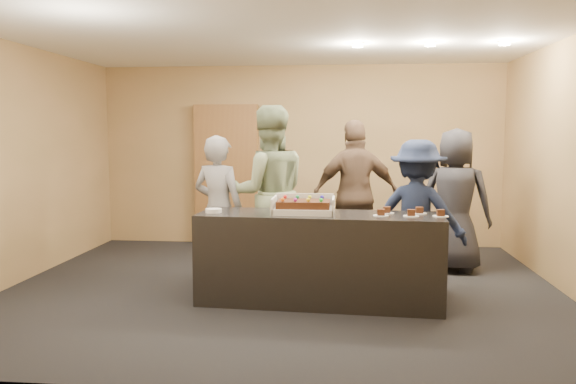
{
  "coord_description": "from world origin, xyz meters",
  "views": [
    {
      "loc": [
        0.63,
        -5.98,
        1.69
      ],
      "look_at": [
        0.06,
        0.0,
        1.06
      ],
      "focal_mm": 35.0,
      "sensor_mm": 36.0,
      "label": 1
    }
  ],
  "objects_px": {
    "person_navy_man": "(417,215)",
    "storage_cabinet": "(227,175)",
    "sheet_cake": "(304,204)",
    "plate_stack": "(214,211)",
    "person_brown_extra": "(356,195)",
    "person_server_grey": "(218,209)",
    "person_dark_suit": "(455,200)",
    "person_sage_man": "(268,194)",
    "serving_counter": "(319,258)",
    "cake_box": "(304,209)"
  },
  "relations": [
    {
      "from": "person_navy_man",
      "to": "storage_cabinet",
      "type": "bearing_deg",
      "value": -23.47
    },
    {
      "from": "sheet_cake",
      "to": "plate_stack",
      "type": "relative_size",
      "value": 3.19
    },
    {
      "from": "sheet_cake",
      "to": "person_brown_extra",
      "type": "bearing_deg",
      "value": 69.34
    },
    {
      "from": "plate_stack",
      "to": "person_server_grey",
      "type": "height_order",
      "value": "person_server_grey"
    },
    {
      "from": "person_dark_suit",
      "to": "person_sage_man",
      "type": "bearing_deg",
      "value": 34.69
    },
    {
      "from": "serving_counter",
      "to": "plate_stack",
      "type": "height_order",
      "value": "plate_stack"
    },
    {
      "from": "plate_stack",
      "to": "person_brown_extra",
      "type": "bearing_deg",
      "value": 45.83
    },
    {
      "from": "cake_box",
      "to": "person_brown_extra",
      "type": "distance_m",
      "value": 1.54
    },
    {
      "from": "person_brown_extra",
      "to": "serving_counter",
      "type": "bearing_deg",
      "value": 61.21
    },
    {
      "from": "person_navy_man",
      "to": "serving_counter",
      "type": "bearing_deg",
      "value": 48.63
    },
    {
      "from": "plate_stack",
      "to": "person_server_grey",
      "type": "bearing_deg",
      "value": 98.69
    },
    {
      "from": "person_server_grey",
      "to": "person_sage_man",
      "type": "bearing_deg",
      "value": -145.6
    },
    {
      "from": "person_navy_man",
      "to": "person_dark_suit",
      "type": "bearing_deg",
      "value": -105.07
    },
    {
      "from": "plate_stack",
      "to": "serving_counter",
      "type": "bearing_deg",
      "value": 1.82
    },
    {
      "from": "cake_box",
      "to": "person_brown_extra",
      "type": "relative_size",
      "value": 0.33
    },
    {
      "from": "person_server_grey",
      "to": "person_navy_man",
      "type": "xyz_separation_m",
      "value": [
        2.2,
        -0.08,
        -0.02
      ]
    },
    {
      "from": "person_brown_extra",
      "to": "person_dark_suit",
      "type": "bearing_deg",
      "value": 166.23
    },
    {
      "from": "person_navy_man",
      "to": "person_brown_extra",
      "type": "relative_size",
      "value": 0.87
    },
    {
      "from": "person_navy_man",
      "to": "plate_stack",
      "type": "bearing_deg",
      "value": 35.26
    },
    {
      "from": "person_dark_suit",
      "to": "person_server_grey",
      "type": "bearing_deg",
      "value": 34.85
    },
    {
      "from": "serving_counter",
      "to": "storage_cabinet",
      "type": "height_order",
      "value": "storage_cabinet"
    },
    {
      "from": "person_brown_extra",
      "to": "sheet_cake",
      "type": "bearing_deg",
      "value": 55.57
    },
    {
      "from": "person_server_grey",
      "to": "plate_stack",
      "type": "bearing_deg",
      "value": 116.74
    },
    {
      "from": "person_sage_man",
      "to": "storage_cabinet",
      "type": "bearing_deg",
      "value": -84.17
    },
    {
      "from": "storage_cabinet",
      "to": "sheet_cake",
      "type": "height_order",
      "value": "storage_cabinet"
    },
    {
      "from": "cake_box",
      "to": "person_sage_man",
      "type": "xyz_separation_m",
      "value": [
        -0.46,
        0.82,
        0.06
      ]
    },
    {
      "from": "sheet_cake",
      "to": "person_brown_extra",
      "type": "height_order",
      "value": "person_brown_extra"
    },
    {
      "from": "person_server_grey",
      "to": "person_dark_suit",
      "type": "xyz_separation_m",
      "value": [
        2.77,
        0.78,
        0.04
      ]
    },
    {
      "from": "serving_counter",
      "to": "plate_stack",
      "type": "bearing_deg",
      "value": -174.66
    },
    {
      "from": "person_sage_man",
      "to": "serving_counter",
      "type": "bearing_deg",
      "value": 108.49
    },
    {
      "from": "person_server_grey",
      "to": "sheet_cake",
      "type": "bearing_deg",
      "value": 164.03
    },
    {
      "from": "storage_cabinet",
      "to": "person_server_grey",
      "type": "relative_size",
      "value": 1.27
    },
    {
      "from": "sheet_cake",
      "to": "person_navy_man",
      "type": "distance_m",
      "value": 1.34
    },
    {
      "from": "plate_stack",
      "to": "person_dark_suit",
      "type": "bearing_deg",
      "value": 29.35
    },
    {
      "from": "sheet_cake",
      "to": "person_dark_suit",
      "type": "relative_size",
      "value": 0.29
    },
    {
      "from": "serving_counter",
      "to": "person_brown_extra",
      "type": "distance_m",
      "value": 1.59
    },
    {
      "from": "person_server_grey",
      "to": "person_sage_man",
      "type": "xyz_separation_m",
      "value": [
        0.55,
        0.16,
        0.17
      ]
    },
    {
      "from": "cake_box",
      "to": "person_sage_man",
      "type": "distance_m",
      "value": 0.94
    },
    {
      "from": "person_sage_man",
      "to": "person_brown_extra",
      "type": "relative_size",
      "value": 1.08
    },
    {
      "from": "serving_counter",
      "to": "person_navy_man",
      "type": "distance_m",
      "value": 1.24
    },
    {
      "from": "person_sage_man",
      "to": "person_dark_suit",
      "type": "bearing_deg",
      "value": 177.54
    },
    {
      "from": "person_navy_man",
      "to": "person_dark_suit",
      "type": "relative_size",
      "value": 0.93
    },
    {
      "from": "storage_cabinet",
      "to": "cake_box",
      "type": "relative_size",
      "value": 3.49
    },
    {
      "from": "person_server_grey",
      "to": "person_navy_man",
      "type": "height_order",
      "value": "person_server_grey"
    },
    {
      "from": "serving_counter",
      "to": "storage_cabinet",
      "type": "distance_m",
      "value": 3.33
    },
    {
      "from": "person_dark_suit",
      "to": "sheet_cake",
      "type": "bearing_deg",
      "value": 58.88
    },
    {
      "from": "sheet_cake",
      "to": "person_sage_man",
      "type": "distance_m",
      "value": 0.96
    },
    {
      "from": "cake_box",
      "to": "person_dark_suit",
      "type": "bearing_deg",
      "value": 39.32
    },
    {
      "from": "person_dark_suit",
      "to": "plate_stack",
      "type": "bearing_deg",
      "value": 48.48
    },
    {
      "from": "plate_stack",
      "to": "person_sage_man",
      "type": "xyz_separation_m",
      "value": [
        0.44,
        0.88,
        0.08
      ]
    }
  ]
}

